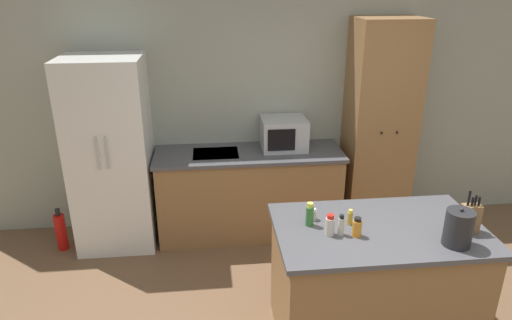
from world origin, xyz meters
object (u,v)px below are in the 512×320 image
Objects in this scene: spice_bottle_amber_oil at (341,225)px; spice_bottle_orange_cap at (310,215)px; spice_bottle_pale_salt at (330,225)px; pantry_cabinet at (379,129)px; refrigerator at (112,155)px; spice_bottle_short_red at (350,217)px; fire_extinguisher at (61,231)px; knife_block at (470,218)px; microwave at (284,133)px; kettle at (458,228)px; spice_bottle_green_herb at (357,227)px; spice_bottle_tall_dark at (313,214)px.

spice_bottle_orange_cap reaches higher than spice_bottle_amber_oil.
pantry_cabinet is at bearing 60.71° from spice_bottle_pale_salt.
refrigerator is 2.64m from pantry_cabinet.
spice_bottle_short_red reaches higher than fire_extinguisher.
spice_bottle_orange_cap is at bearing 141.35° from spice_bottle_amber_oil.
spice_bottle_orange_cap is 0.39× the size of fire_extinguisher.
spice_bottle_pale_salt is at bearing -52.20° from spice_bottle_orange_cap.
knife_block is at bearing -3.79° from spice_bottle_pale_salt.
microwave is at bearing 87.22° from spice_bottle_orange_cap.
microwave is at bearing 112.69° from kettle.
fire_extinguisher is (-2.41, 1.52, -0.78)m from spice_bottle_green_herb.
pantry_cabinet is 1.88m from kettle.
spice_bottle_short_red is (0.24, -0.09, 0.01)m from spice_bottle_tall_dark.
spice_bottle_green_herb is 0.33m from spice_bottle_orange_cap.
knife_block is 3.62× the size of spice_bottle_tall_dark.
spice_bottle_pale_salt is (-0.07, 0.01, 0.00)m from spice_bottle_amber_oil.
pantry_cabinet is 1.89m from spice_bottle_amber_oil.
knife_block reaches higher than spice_bottle_pale_salt.
fire_extinguisher is at bearing -176.73° from pantry_cabinet.
pantry_cabinet is 19.46× the size of spice_bottle_short_red.
microwave is 1.60m from spice_bottle_short_red.
spice_bottle_pale_salt is 2.80m from fire_extinguisher.
refrigerator is 12.71× the size of spice_bottle_amber_oil.
microwave is 2.38m from fire_extinguisher.
spice_bottle_green_herb is at bearing -45.79° from spice_bottle_tall_dark.
refrigerator is 13.82× the size of spice_bottle_green_herb.
spice_bottle_pale_salt is 0.34× the size of fire_extinguisher.
spice_bottle_pale_salt is at bearing -72.88° from spice_bottle_tall_dark.
spice_bottle_amber_oil is at bearing -38.65° from spice_bottle_orange_cap.
spice_bottle_green_herb is (0.20, -1.74, -0.07)m from microwave.
kettle is (-0.17, -1.87, -0.04)m from pantry_cabinet.
spice_bottle_tall_dark is at bearing -30.46° from fire_extinguisher.
spice_bottle_tall_dark is 0.93m from kettle.
spice_bottle_short_red is 0.68m from kettle.
knife_block is 2.10× the size of spice_bottle_amber_oil.
pantry_cabinet is 14.78× the size of spice_bottle_amber_oil.
pantry_cabinet reaches higher than fire_extinguisher.
spice_bottle_tall_dark reaches higher than fire_extinguisher.
refrigerator is 6.05× the size of knife_block.
microwave is 3.30× the size of spice_bottle_green_herb.
refrigerator is 16.73× the size of spice_bottle_short_red.
refrigerator is at bearing 137.33° from spice_bottle_orange_cap.
spice_bottle_orange_cap reaches higher than spice_bottle_green_herb.
spice_bottle_green_herb is 0.90× the size of spice_bottle_pale_salt.
spice_bottle_orange_cap is at bearing 169.16° from knife_block.
spice_bottle_amber_oil is 0.33× the size of fire_extinguisher.
spice_bottle_short_red is at bearing -29.58° from fire_extinguisher.
knife_block is at bearing -13.55° from spice_bottle_short_red.
fire_extinguisher is (-0.54, -0.11, -0.73)m from refrigerator.
spice_bottle_green_herb is at bearing -114.18° from pantry_cabinet.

